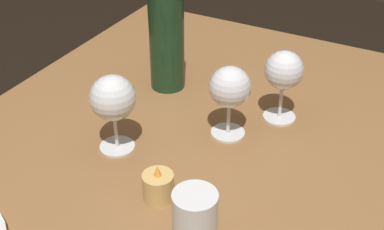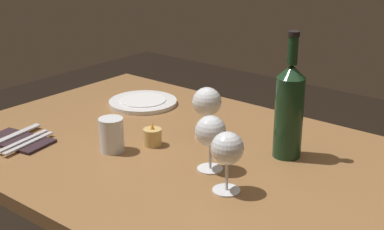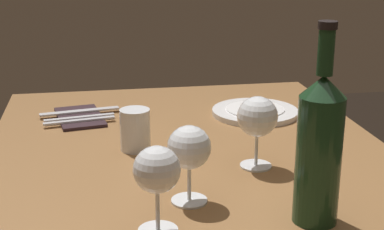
% 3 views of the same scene
% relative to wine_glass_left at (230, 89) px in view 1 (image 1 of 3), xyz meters
% --- Properties ---
extents(dining_table, '(1.30, 0.90, 0.74)m').
position_rel_wine_glass_left_xyz_m(dining_table, '(0.15, -0.04, -0.19)').
color(dining_table, olive).
rests_on(dining_table, ground).
extents(wine_glass_left, '(0.08, 0.08, 0.14)m').
position_rel_wine_glass_left_xyz_m(wine_glass_left, '(0.00, 0.00, 0.00)').
color(wine_glass_left, white).
rests_on(wine_glass_left, dining_table).
extents(wine_glass_right, '(0.08, 0.08, 0.15)m').
position_rel_wine_glass_left_xyz_m(wine_glass_right, '(-0.10, 0.07, 0.00)').
color(wine_glass_right, white).
rests_on(wine_glass_right, dining_table).
extents(wine_glass_centre, '(0.08, 0.08, 0.15)m').
position_rel_wine_glass_left_xyz_m(wine_glass_centre, '(0.14, -0.16, 0.00)').
color(wine_glass_centre, white).
rests_on(wine_glass_centre, dining_table).
extents(wine_bottle, '(0.08, 0.08, 0.34)m').
position_rel_wine_glass_left_xyz_m(wine_bottle, '(-0.11, -0.20, 0.03)').
color(wine_bottle, '#19381E').
rests_on(wine_bottle, dining_table).
extents(water_tumbler, '(0.07, 0.07, 0.09)m').
position_rel_wine_glass_left_xyz_m(water_tumbler, '(0.28, 0.08, -0.06)').
color(water_tumbler, white).
rests_on(water_tumbler, dining_table).
extents(votive_candle, '(0.05, 0.05, 0.07)m').
position_rel_wine_glass_left_xyz_m(votive_candle, '(0.22, -0.02, -0.08)').
color(votive_candle, '#DBB266').
rests_on(votive_candle, dining_table).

